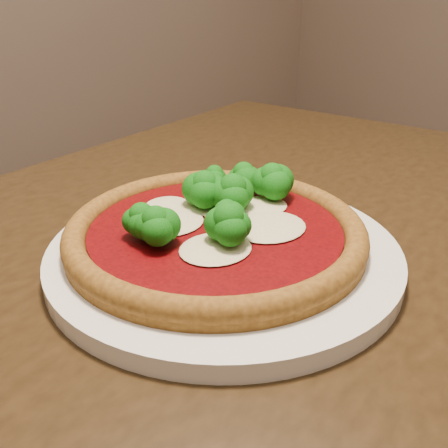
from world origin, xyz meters
TOP-DOWN VIEW (x-y plane):
  - dining_table at (0.05, 0.21)m, footprint 1.41×1.09m
  - plate at (0.05, 0.21)m, footprint 0.34×0.34m
  - pizza at (0.05, 0.22)m, footprint 0.29×0.29m

SIDE VIEW (x-z plane):
  - dining_table at x=0.05m, z-range 0.28..1.03m
  - plate at x=0.05m, z-range 0.75..0.77m
  - pizza at x=0.05m, z-range 0.75..0.82m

